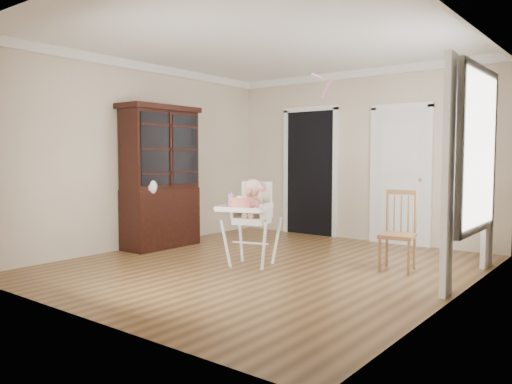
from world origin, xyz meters
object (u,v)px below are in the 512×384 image
Objects in this scene: high_chair at (252,213)px; sippy_cup at (231,200)px; dining_chair at (398,233)px; cake at (240,203)px; china_cabinet at (160,177)px.

sippy_cup is (-0.16, -0.19, 0.16)m from high_chair.
high_chair is 1.12× the size of dining_chair.
sippy_cup is at bearing -145.82° from high_chair.
china_cabinet reaches higher than cake.
china_cabinet is (-1.68, 0.36, 0.23)m from sippy_cup.
cake is at bearing -152.04° from dining_chair.
cake is 1.88m from dining_chair.
dining_chair is (1.51, 0.85, -0.21)m from high_chair.
cake is at bearing -20.26° from sippy_cup.
china_cabinet is at bearing 167.85° from sippy_cup.
sippy_cup is at bearing 159.74° from cake.
china_cabinet is 2.21× the size of dining_chair.
high_chair is at bearing 100.04° from cake.
china_cabinet is (-1.89, 0.44, 0.25)m from cake.
sippy_cup is 2.01m from dining_chair.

